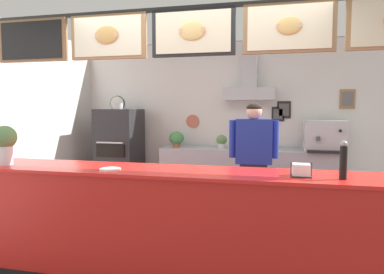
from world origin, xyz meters
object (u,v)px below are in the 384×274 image
espresso_machine (325,136)px  pepper_grinder (343,160)px  pizza_oven (120,155)px  shop_worker (253,166)px  potted_oregano (177,139)px  basil_vase (5,143)px  napkin_holder (301,171)px  potted_rosemary (222,141)px  condiment_plate (110,169)px

espresso_machine → pepper_grinder: espresso_machine is taller
espresso_machine → pepper_grinder: bearing=-94.4°
pizza_oven → shop_worker: size_ratio=1.02×
shop_worker → potted_oregano: (-1.36, 1.33, 0.20)m
pizza_oven → potted_oregano: bearing=10.5°
espresso_machine → basil_vase: bearing=-140.0°
pepper_grinder → napkin_holder: size_ratio=1.80×
potted_rosemary → pepper_grinder: size_ratio=0.71×
basil_vase → napkin_holder: (2.75, 0.06, -0.17)m
potted_rosemary → pepper_grinder: 3.12m
espresso_machine → basil_vase: basil_vase is taller
shop_worker → napkin_holder: bearing=103.5°
potted_oregano → basil_vase: basil_vase is taller
condiment_plate → shop_worker: bearing=51.7°
potted_oregano → condiment_plate: potted_oregano is taller
basil_vase → pizza_oven: bearing=90.4°
potted_rosemary → napkin_holder: (1.06, -2.74, 0.03)m
espresso_machine → potted_rosemary: espresso_machine is taller
shop_worker → napkin_holder: shop_worker is taller
pepper_grinder → napkin_holder: pepper_grinder is taller
condiment_plate → napkin_holder: napkin_holder is taller
potted_rosemary → basil_vase: (-1.69, -2.80, 0.20)m
pizza_oven → espresso_machine: 3.31m
potted_oregano → pepper_grinder: 3.51m
shop_worker → potted_oregano: shop_worker is taller
espresso_machine → shop_worker: bearing=-127.3°
basil_vase → condiment_plate: bearing=-1.4°
potted_oregano → basil_vase: bearing=-108.5°
pizza_oven → espresso_machine: (3.29, 0.13, 0.38)m
potted_rosemary → napkin_holder: size_ratio=1.27×
espresso_machine → condiment_plate: espresso_machine is taller
pepper_grinder → condiment_plate: pepper_grinder is taller
pizza_oven → basil_vase: size_ratio=4.39×
potted_rosemary → napkin_holder: napkin_holder is taller
espresso_machine → potted_oregano: bearing=179.0°
pizza_oven → napkin_holder: (2.77, -2.56, 0.30)m
napkin_holder → potted_oregano: bearing=123.6°
condiment_plate → pepper_grinder: bearing=0.6°
pizza_oven → potted_oregano: (0.95, 0.18, 0.29)m
shop_worker → pepper_grinder: 1.68m
potted_rosemary → pepper_grinder: bearing=-64.0°
espresso_machine → condiment_plate: 3.52m
shop_worker → napkin_holder: size_ratio=9.82×
espresso_machine → pizza_oven: bearing=-177.7°
pizza_oven → condiment_plate: (1.13, -2.64, 0.26)m
potted_oregano → pepper_grinder: bearing=-52.8°
napkin_holder → espresso_machine: bearing=79.1°
potted_rosemary → shop_worker: bearing=-66.0°
napkin_holder → shop_worker: bearing=108.3°
pizza_oven → basil_vase: (0.02, -2.62, 0.47)m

